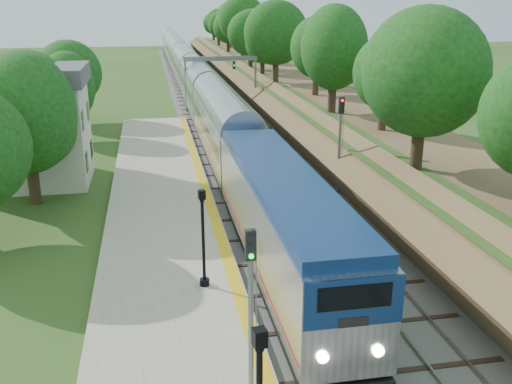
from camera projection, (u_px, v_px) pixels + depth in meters
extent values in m
cube|color=#4C4944|center=(213.00, 103.00, 70.58)|extent=(9.50, 170.00, 0.12)
cube|color=gray|center=(190.00, 103.00, 70.07)|extent=(0.08, 170.00, 0.16)
cube|color=gray|center=(202.00, 103.00, 70.32)|extent=(0.08, 170.00, 0.16)
cube|color=gray|center=(223.00, 102.00, 70.76)|extent=(0.08, 170.00, 0.16)
cube|color=gray|center=(234.00, 102.00, 71.01)|extent=(0.08, 170.00, 0.16)
cube|color=gray|center=(166.00, 253.00, 28.27)|extent=(6.40, 68.00, 0.38)
cube|color=gold|center=(223.00, 245.00, 28.70)|extent=(0.55, 68.00, 0.01)
cube|color=brown|center=(287.00, 90.00, 71.77)|extent=(9.00, 170.00, 3.00)
cube|color=brown|center=(257.00, 92.00, 71.16)|extent=(4.47, 170.00, 4.54)
cylinder|color=#332316|center=(276.00, 67.00, 70.62)|extent=(0.60, 0.60, 2.62)
sphere|color=#123E10|center=(276.00, 38.00, 69.49)|extent=(5.70, 5.70, 5.70)
cylinder|color=#332316|center=(224.00, 41.00, 117.24)|extent=(0.60, 0.60, 2.62)
sphere|color=#123E10|center=(223.00, 23.00, 116.11)|extent=(5.70, 5.70, 5.70)
cube|color=beige|center=(26.00, 135.00, 38.78)|extent=(8.00, 6.00, 6.80)
cube|color=#53555B|center=(18.00, 76.00, 37.52)|extent=(8.60, 6.60, 1.20)
cube|color=black|center=(87.00, 162.00, 38.31)|extent=(0.05, 1.10, 1.30)
cube|color=black|center=(91.00, 149.00, 41.66)|extent=(0.05, 1.10, 1.30)
cube|color=black|center=(83.00, 121.00, 37.42)|extent=(0.05, 1.10, 1.30)
cube|color=black|center=(88.00, 111.00, 40.78)|extent=(0.05, 1.10, 1.30)
cylinder|color=slate|center=(186.00, 85.00, 64.35)|extent=(0.24, 0.24, 6.20)
cylinder|color=slate|center=(255.00, 83.00, 65.73)|extent=(0.24, 0.24, 6.20)
cube|color=slate|center=(221.00, 59.00, 64.14)|extent=(8.40, 0.25, 0.50)
cube|color=black|center=(199.00, 66.00, 63.81)|extent=(0.30, 0.20, 0.90)
cube|color=black|center=(234.00, 65.00, 64.50)|extent=(0.30, 0.20, 0.90)
cylinder|color=#332316|center=(52.00, 181.00, 36.09)|extent=(0.60, 0.60, 2.45)
sphere|color=#123E10|center=(45.00, 130.00, 35.04)|extent=(5.32, 5.32, 5.32)
cylinder|color=#332316|center=(79.00, 129.00, 51.01)|extent=(0.60, 0.60, 2.45)
sphere|color=#123E10|center=(75.00, 91.00, 49.96)|extent=(5.32, 5.32, 5.32)
cube|color=black|center=(281.00, 262.00, 26.39)|extent=(2.86, 17.92, 0.62)
cube|color=#B7BAC1|center=(282.00, 220.00, 25.73)|extent=(3.11, 18.67, 3.53)
cube|color=navy|center=(283.00, 178.00, 25.10)|extent=(2.99, 17.92, 0.46)
cube|color=navy|center=(354.00, 303.00, 16.69)|extent=(3.08, 0.10, 1.56)
cube|color=black|center=(355.00, 297.00, 16.59)|extent=(2.28, 0.06, 0.78)
cube|color=maroon|center=(282.00, 244.00, 26.11)|extent=(3.13, 18.29, 0.10)
cube|color=#B7BAC1|center=(224.00, 132.00, 44.78)|extent=(3.11, 20.74, 4.04)
cube|color=#B7BAC1|center=(200.00, 92.00, 64.68)|extent=(3.11, 20.74, 4.04)
cube|color=#B7BAC1|center=(187.00, 71.00, 84.58)|extent=(3.11, 20.74, 4.04)
cube|color=#B7BAC1|center=(179.00, 58.00, 104.48)|extent=(3.11, 20.74, 4.04)
cube|color=#B7BAC1|center=(173.00, 49.00, 124.39)|extent=(3.11, 20.74, 4.04)
cube|color=#B7BAC1|center=(169.00, 42.00, 144.29)|extent=(3.11, 20.74, 4.04)
cube|color=black|center=(260.00, 338.00, 12.65)|extent=(0.34, 0.34, 0.43)
cube|color=silver|center=(260.00, 338.00, 12.65)|extent=(0.25, 0.25, 0.32)
cylinder|color=black|center=(205.00, 282.00, 24.61)|extent=(0.43, 0.43, 0.29)
cylinder|color=black|center=(203.00, 242.00, 24.01)|extent=(0.14, 0.14, 3.80)
cube|color=black|center=(202.00, 195.00, 23.34)|extent=(0.31, 0.31, 0.39)
cube|color=silver|center=(202.00, 195.00, 23.34)|extent=(0.22, 0.22, 0.29)
cylinder|color=slate|center=(251.00, 311.00, 17.31)|extent=(0.17, 0.17, 5.47)
cube|color=black|center=(251.00, 245.00, 16.62)|extent=(0.32, 0.21, 0.94)
cylinder|color=#0CE526|center=(251.00, 247.00, 16.51)|extent=(0.15, 0.06, 0.15)
cylinder|color=slate|center=(340.00, 145.00, 36.42)|extent=(0.18, 0.18, 6.37)
cube|color=black|center=(341.00, 105.00, 35.61)|extent=(0.35, 0.23, 1.03)
cylinder|color=#FF0C0C|center=(342.00, 106.00, 35.48)|extent=(0.16, 0.06, 0.16)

